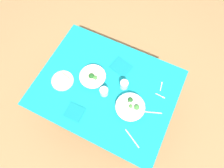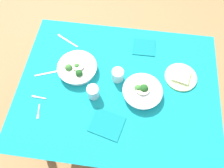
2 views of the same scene
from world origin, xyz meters
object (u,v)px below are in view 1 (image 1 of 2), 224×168
(water_glass_center, at_px, (104,92))
(broccoli_bowl_far, at_px, (130,107))
(water_glass_side, at_px, (124,85))
(table_knife_left, at_px, (132,139))
(fork_by_far_bowl, at_px, (161,86))
(napkin_folded_upper, at_px, (75,112))
(broccoli_bowl_near, at_px, (93,77))
(bread_side_plate, at_px, (63,80))
(table_knife_right, at_px, (152,112))
(fork_by_near_bowl, at_px, (161,96))
(napkin_folded_lower, at_px, (121,67))

(water_glass_center, bearing_deg, broccoli_bowl_far, 175.28)
(water_glass_side, relative_size, table_knife_left, 0.48)
(fork_by_far_bowl, relative_size, napkin_folded_upper, 0.59)
(broccoli_bowl_near, height_order, bread_side_plate, broccoli_bowl_near)
(broccoli_bowl_far, bearing_deg, table_knife_right, -166.29)
(broccoli_bowl_near, height_order, napkin_folded_upper, broccoli_bowl_near)
(bread_side_plate, height_order, water_glass_side, water_glass_side)
(broccoli_bowl_far, xyz_separation_m, water_glass_side, (0.14, -0.17, 0.02))
(fork_by_far_bowl, bearing_deg, water_glass_side, 107.16)
(fork_by_near_bowl, distance_m, table_knife_right, 0.19)
(fork_by_near_bowl, bearing_deg, broccoli_bowl_near, -166.41)
(water_glass_center, bearing_deg, broccoli_bowl_near, -28.39)
(napkin_folded_upper, bearing_deg, broccoli_bowl_near, -88.64)
(broccoli_bowl_near, relative_size, fork_by_far_bowl, 2.65)
(broccoli_bowl_near, xyz_separation_m, napkin_folded_upper, (-0.01, 0.38, -0.03))
(broccoli_bowl_near, distance_m, table_knife_left, 0.69)
(water_glass_center, xyz_separation_m, table_knife_right, (-0.48, -0.03, -0.04))
(water_glass_side, relative_size, napkin_folded_upper, 0.57)
(bread_side_plate, height_order, fork_by_near_bowl, bread_side_plate)
(table_knife_right, bearing_deg, broccoli_bowl_near, 153.24)
(bread_side_plate, distance_m, napkin_folded_lower, 0.60)
(broccoli_bowl_far, distance_m, water_glass_center, 0.28)
(water_glass_center, relative_size, fork_by_near_bowl, 0.91)
(water_glass_side, height_order, table_knife_right, water_glass_side)
(water_glass_side, bearing_deg, bread_side_plate, 20.31)
(napkin_folded_lower, bearing_deg, fork_by_far_bowl, 177.38)
(water_glass_side, bearing_deg, water_glass_center, 46.09)
(bread_side_plate, distance_m, fork_by_near_bowl, 0.97)
(broccoli_bowl_near, height_order, water_glass_center, water_glass_center)
(fork_by_near_bowl, distance_m, napkin_folded_lower, 0.49)
(fork_by_near_bowl, bearing_deg, table_knife_left, -96.63)
(water_glass_side, bearing_deg, table_knife_left, 123.06)
(broccoli_bowl_near, bearing_deg, water_glass_side, -170.23)
(broccoli_bowl_near, relative_size, table_knife_left, 1.33)
(bread_side_plate, relative_size, table_knife_left, 1.13)
(water_glass_center, relative_size, table_knife_right, 0.49)
(fork_by_near_bowl, height_order, table_knife_right, same)
(napkin_folded_upper, bearing_deg, fork_by_near_bowl, -143.12)
(fork_by_near_bowl, xyz_separation_m, table_knife_left, (0.09, 0.48, -0.00))
(broccoli_bowl_far, xyz_separation_m, table_knife_left, (-0.13, 0.25, -0.03))
(broccoli_bowl_near, xyz_separation_m, fork_by_far_bowl, (-0.64, -0.22, -0.03))
(broccoli_bowl_far, distance_m, table_knife_right, 0.21)
(table_knife_right, height_order, napkin_folded_lower, napkin_folded_lower)
(bread_side_plate, distance_m, water_glass_center, 0.44)
(table_knife_right, bearing_deg, water_glass_side, 139.54)
(water_glass_side, xyz_separation_m, table_knife_left, (-0.27, 0.42, -0.04))
(water_glass_center, height_order, fork_by_far_bowl, water_glass_center)
(broccoli_bowl_far, relative_size, table_knife_left, 1.39)
(water_glass_side, xyz_separation_m, fork_by_far_bowl, (-0.33, -0.16, -0.04))
(water_glass_center, distance_m, napkin_folded_lower, 0.34)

